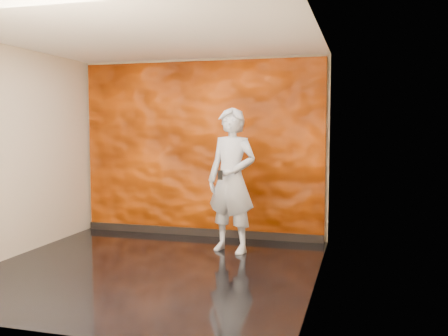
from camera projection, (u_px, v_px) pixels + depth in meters
room at (149, 155)px, 6.00m from camera, size 4.02×4.02×2.81m
feature_wall at (200, 149)px, 7.89m from camera, size 3.90×0.06×2.75m
baseboard at (200, 232)px, 7.96m from camera, size 3.90×0.04×0.12m
man at (232, 180)px, 6.89m from camera, size 0.83×0.66×2.00m
phone at (220, 175)px, 6.63m from camera, size 0.07×0.02×0.13m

